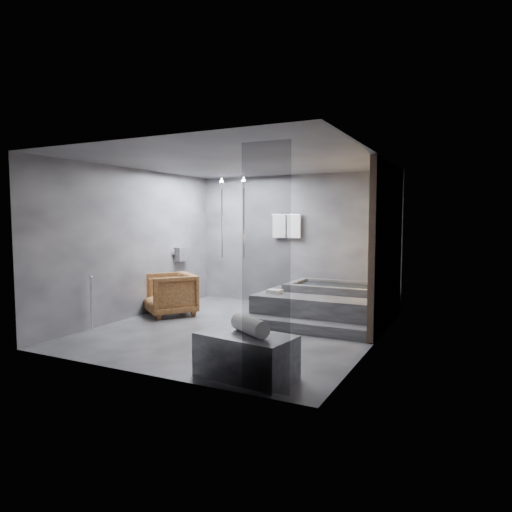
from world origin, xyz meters
The scene contains 7 objects.
room centered at (0.40, 0.24, 1.73)m, with size 5.00×5.04×2.82m.
tub_deck centered at (1.05, 1.45, 0.25)m, with size 2.20×2.00×0.50m, color #313134.
tub_step centered at (1.05, 0.27, 0.09)m, with size 2.20×0.36×0.18m, color #313134.
concrete_bench centered at (1.19, -2.03, 0.26)m, with size 1.14×0.62×0.51m, color #37373A.
driftwood_chair centered at (-1.73, 0.38, 0.41)m, with size 0.87×0.89×0.81m, color #432510.
rolled_towel centered at (1.23, -2.00, 0.61)m, with size 0.21×0.21×0.57m, color white.
deck_towel centered at (0.27, 0.86, 0.53)m, with size 0.26×0.19×0.07m, color white.
Camera 1 is at (3.65, -6.68, 1.87)m, focal length 32.00 mm.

